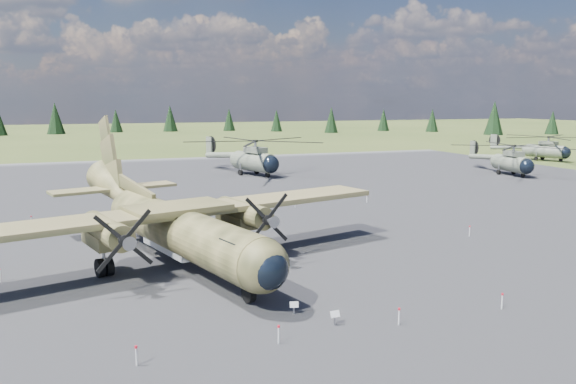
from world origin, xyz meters
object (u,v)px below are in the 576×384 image
object	(u,v)px
helicopter_near	(253,150)
helicopter_far	(546,143)
transport_plane	(171,219)
helicopter_mid	(512,154)

from	to	relation	value
helicopter_near	helicopter_far	world-z (taller)	helicopter_near
helicopter_near	helicopter_far	distance (m)	54.81
transport_plane	helicopter_near	bearing A→B (deg)	51.02
helicopter_near	helicopter_mid	xyz separation A→B (m)	(34.69, -12.47, -0.52)
transport_plane	helicopter_far	distance (m)	83.56
transport_plane	helicopter_mid	world-z (taller)	transport_plane
helicopter_mid	transport_plane	bearing A→B (deg)	-145.58
transport_plane	helicopter_near	world-z (taller)	transport_plane
helicopter_mid	helicopter_far	world-z (taller)	helicopter_mid
transport_plane	helicopter_mid	size ratio (longest dim) A/B	1.41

